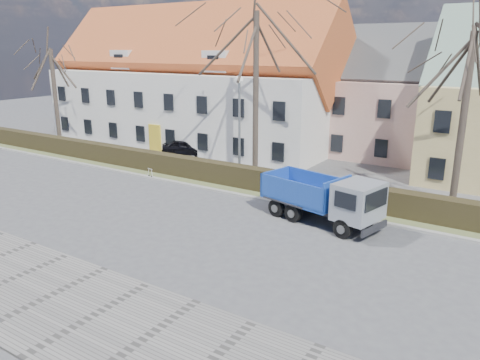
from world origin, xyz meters
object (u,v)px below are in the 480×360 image
Objects in this scene: cart_frame at (148,172)px; streetlight at (239,130)px; dump_truck at (317,197)px; parked_car_a at (185,147)px.

streetlight is at bearing 22.66° from cart_frame.
dump_truck is 8.12m from streetlight.
parked_car_a is at bearing 164.77° from dump_truck.
streetlight reaches higher than parked_car_a.
parked_car_a reaches higher than cart_frame.
streetlight is at bearing 164.74° from dump_truck.
streetlight is 8.46× the size of cart_frame.
parked_car_a is at bearing 151.73° from streetlight.
dump_truck is at bearing -28.31° from streetlight.
streetlight is at bearing -139.05° from parked_car_a.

